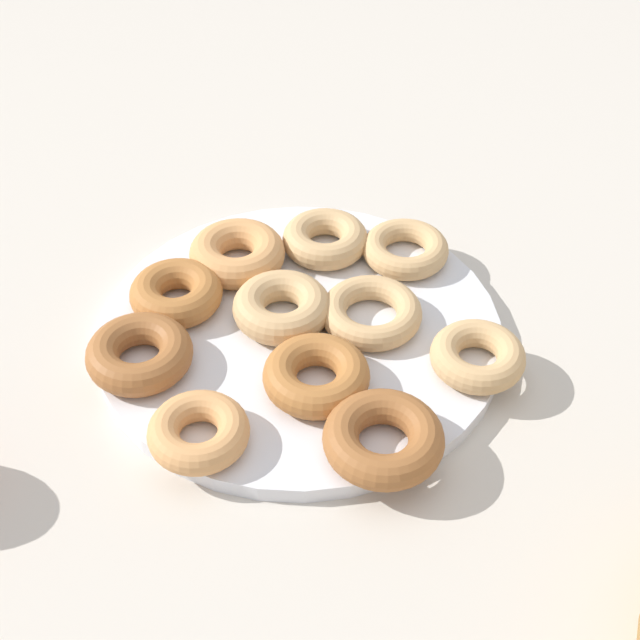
% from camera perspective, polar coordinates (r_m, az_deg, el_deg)
% --- Properties ---
extents(ground_plane, '(2.40, 2.40, 0.00)m').
position_cam_1_polar(ground_plane, '(0.80, -1.25, -1.14)').
color(ground_plane, beige).
extents(donut_plate, '(0.35, 0.35, 0.01)m').
position_cam_1_polar(donut_plate, '(0.80, -1.26, -0.76)').
color(donut_plate, silver).
rests_on(donut_plate, ground_plane).
extents(donut_0, '(0.12, 0.12, 0.03)m').
position_cam_1_polar(donut_0, '(0.85, -5.18, 4.15)').
color(donut_0, tan).
rests_on(donut_0, donut_plate).
extents(donut_1, '(0.11, 0.11, 0.03)m').
position_cam_1_polar(donut_1, '(0.73, -0.23, -3.47)').
color(donut_1, '#AD6B33').
rests_on(donut_1, donut_plate).
extents(donut_2, '(0.10, 0.10, 0.03)m').
position_cam_1_polar(donut_2, '(0.81, -8.95, 1.66)').
color(donut_2, '#AD6B33').
rests_on(donut_2, donut_plate).
extents(donut_3, '(0.08, 0.08, 0.02)m').
position_cam_1_polar(donut_3, '(0.86, 5.34, 4.42)').
color(donut_3, tan).
rests_on(donut_3, donut_plate).
extents(donut_4, '(0.11, 0.11, 0.02)m').
position_cam_1_polar(donut_4, '(0.70, -7.57, -6.93)').
color(donut_4, tan).
rests_on(donut_4, donut_plate).
extents(donut_5, '(0.12, 0.12, 0.02)m').
position_cam_1_polar(donut_5, '(0.79, 3.22, 0.47)').
color(donut_5, tan).
rests_on(donut_5, donut_plate).
extents(donut_6, '(0.12, 0.12, 0.03)m').
position_cam_1_polar(donut_6, '(0.79, -2.40, 0.81)').
color(donut_6, tan).
rests_on(donut_6, donut_plate).
extents(donut_7, '(0.13, 0.13, 0.03)m').
position_cam_1_polar(donut_7, '(0.69, 3.98, -7.38)').
color(donut_7, '#995B2D').
rests_on(donut_7, donut_plate).
extents(donut_8, '(0.11, 0.11, 0.02)m').
position_cam_1_polar(donut_8, '(0.76, 9.79, -2.24)').
color(donut_8, tan).
rests_on(donut_8, donut_plate).
extents(donut_9, '(0.11, 0.11, 0.03)m').
position_cam_1_polar(donut_9, '(0.87, 0.32, 5.08)').
color(donut_9, tan).
rests_on(donut_9, donut_plate).
extents(donut_10, '(0.12, 0.12, 0.03)m').
position_cam_1_polar(donut_10, '(0.77, -11.18, -2.07)').
color(donut_10, '#995B2D').
rests_on(donut_10, donut_plate).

